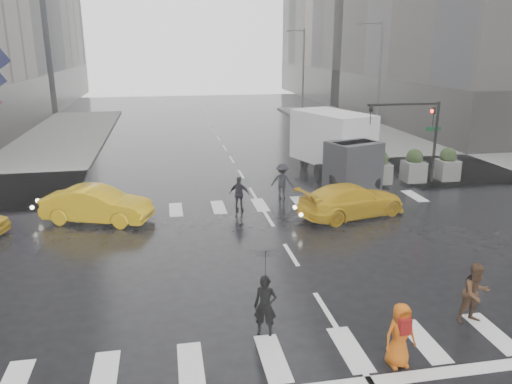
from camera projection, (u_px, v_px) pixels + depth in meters
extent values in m
plane|color=black|center=(291.00, 255.00, 18.25)|extent=(120.00, 120.00, 0.00)
cube|color=slate|center=(482.00, 144.00, 38.13)|extent=(35.00, 35.00, 0.15)
cube|color=#2B2926|center=(385.00, 80.00, 75.47)|extent=(26.05, 26.05, 4.40)
cylinder|color=black|center=(435.00, 144.00, 26.89)|extent=(0.16, 0.16, 4.50)
cylinder|color=black|center=(404.00, 104.00, 25.93)|extent=(4.00, 0.12, 0.12)
imported|color=black|center=(433.00, 117.00, 26.44)|extent=(0.16, 0.20, 1.00)
imported|color=black|center=(371.00, 115.00, 25.76)|extent=(0.16, 0.20, 1.00)
sphere|color=#FF190C|center=(432.00, 111.00, 26.34)|extent=(0.20, 0.20, 0.20)
cube|color=#0B4F23|center=(433.00, 129.00, 26.96)|extent=(0.90, 0.03, 0.22)
cylinder|color=#59595B|center=(379.00, 86.00, 35.85)|extent=(0.20, 0.20, 9.00)
cylinder|color=#59595B|center=(371.00, 23.00, 34.47)|extent=(1.80, 0.12, 0.12)
cube|color=#59595B|center=(358.00, 24.00, 34.34)|extent=(0.50, 0.22, 0.15)
cylinder|color=#59595B|center=(303.00, 72.00, 54.71)|extent=(0.20, 0.20, 9.00)
cylinder|color=#59595B|center=(296.00, 30.00, 53.33)|extent=(1.80, 0.12, 0.12)
cube|color=#59595B|center=(288.00, 31.00, 53.20)|extent=(0.50, 0.22, 0.15)
cube|color=slate|center=(379.00, 173.00, 27.00)|extent=(1.10, 1.10, 1.10)
sphere|color=#1E3316|center=(380.00, 159.00, 26.77)|extent=(0.90, 0.90, 0.90)
cube|color=slate|center=(413.00, 171.00, 27.35)|extent=(1.10, 1.10, 1.10)
sphere|color=#1E3316|center=(415.00, 157.00, 27.12)|extent=(0.90, 0.90, 0.90)
cube|color=slate|center=(447.00, 170.00, 27.70)|extent=(1.10, 1.10, 1.10)
sphere|color=#1E3316|center=(448.00, 156.00, 27.47)|extent=(0.90, 0.90, 0.90)
imported|color=black|center=(265.00, 306.00, 13.02)|extent=(0.70, 0.57, 1.67)
imported|color=black|center=(266.00, 265.00, 12.69)|extent=(1.22, 1.23, 0.88)
imported|color=#482D1A|center=(475.00, 293.00, 13.60)|extent=(0.90, 0.73, 1.74)
imported|color=#C7570E|center=(400.00, 335.00, 11.77)|extent=(0.83, 0.58, 1.61)
cube|color=maroon|center=(405.00, 326.00, 11.50)|extent=(0.29, 0.18, 0.40)
imported|color=black|center=(239.00, 194.00, 22.79)|extent=(1.10, 0.90, 1.63)
imported|color=black|center=(282.00, 181.00, 24.65)|extent=(1.31, 1.09, 1.78)
imported|color=#E3AD0B|center=(97.00, 205.00, 21.46)|extent=(4.90, 3.04, 1.52)
imported|color=#E3AD0B|center=(352.00, 200.00, 22.18)|extent=(4.83, 3.18, 1.46)
cube|color=white|center=(332.00, 137.00, 28.87)|extent=(2.59, 4.96, 2.91)
cube|color=#29292E|center=(353.00, 166.00, 25.86)|extent=(2.48, 1.94, 2.48)
cube|color=black|center=(354.00, 151.00, 25.65)|extent=(2.16, 0.97, 0.97)
cylinder|color=black|center=(333.00, 184.00, 25.71)|extent=(0.30, 0.97, 0.97)
cylinder|color=black|center=(374.00, 182.00, 26.10)|extent=(0.30, 0.97, 0.97)
cylinder|color=black|center=(319.00, 173.00, 27.94)|extent=(0.30, 0.97, 0.97)
cylinder|color=black|center=(357.00, 171.00, 28.34)|extent=(0.30, 0.97, 0.97)
cylinder|color=black|center=(304.00, 161.00, 30.79)|extent=(0.30, 0.97, 0.97)
cylinder|color=black|center=(339.00, 159.00, 31.19)|extent=(0.30, 0.97, 0.97)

